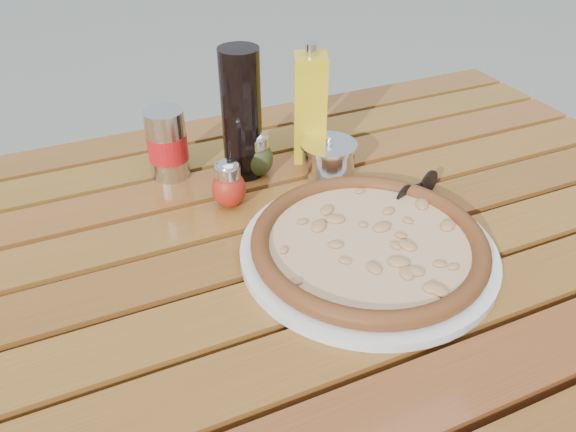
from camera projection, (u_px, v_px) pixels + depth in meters
name	position (u px, v px, depth m)	size (l,w,h in m)	color
table	(293.00, 279.00, 0.87)	(1.40, 0.90, 0.75)	#3B1D0D
plate	(368.00, 251.00, 0.79)	(0.36, 0.36, 0.01)	silver
pizza	(369.00, 242.00, 0.78)	(0.39, 0.39, 0.03)	beige
pepper_shaker	(229.00, 184.00, 0.88)	(0.07, 0.07, 0.08)	red
oregano_shaker	(257.00, 154.00, 0.95)	(0.07, 0.07, 0.08)	#3C441B
dark_bottle	(241.00, 114.00, 0.92)	(0.07, 0.07, 0.22)	black
soda_can	(167.00, 145.00, 0.94)	(0.07, 0.07, 0.12)	silver
olive_oil_cruet	(310.00, 108.00, 0.97)	(0.07, 0.07, 0.21)	gold
parmesan_tin	(328.00, 158.00, 0.96)	(0.11, 0.11, 0.07)	silver
sunglasses	(415.00, 191.00, 0.90)	(0.11, 0.06, 0.04)	black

